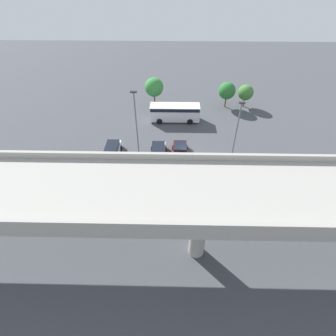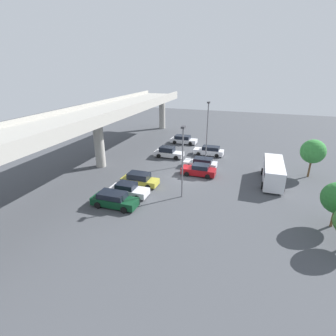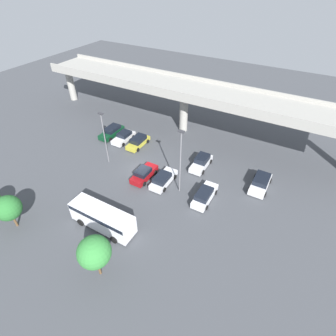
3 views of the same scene
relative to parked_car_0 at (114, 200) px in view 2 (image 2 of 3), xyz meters
The scene contains 14 objects.
ground_plane 11.01m from the parked_car_0, 29.19° to the right, with size 111.53×111.53×0.00m, color #424449.
highway_overpass 13.72m from the parked_car_0, 38.28° to the left, with size 53.42×7.11×8.36m.
parked_car_0 is the anchor object (origin of this frame).
parked_car_1 2.71m from the parked_car_0, ahead, with size 2.06×4.36×1.43m.
parked_car_2 5.60m from the parked_car_0, ahead, with size 2.01×4.47×1.53m.
parked_car_3 12.62m from the parked_car_0, 30.96° to the right, with size 2.02×4.43×1.55m.
parked_car_4 14.96m from the parked_car_0, 24.29° to the right, with size 2.05×4.65×1.46m.
parked_car_5 16.54m from the parked_car_0, ahead, with size 2.04×4.54×1.68m.
parked_car_6 20.55m from the parked_car_0, 17.71° to the right, with size 1.97×4.75×1.51m.
parked_car_7 24.97m from the parked_car_0, ahead, with size 2.23×4.80×1.48m.
shuttle_bus 19.40m from the parked_car_0, 53.54° to the right, with size 7.54×2.54×2.56m.
lamp_post_near_aisle 17.90m from the parked_car_0, 21.48° to the right, with size 0.70×0.35×8.90m.
lamp_post_mid_lot 8.32m from the parked_car_0, 54.78° to the right, with size 0.70×0.35×7.90m.
tree_front_far_right 25.20m from the parked_car_0, 53.47° to the right, with size 3.03×3.03×4.98m.
Camera 2 is at (-30.37, -7.45, 13.54)m, focal length 28.00 mm.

